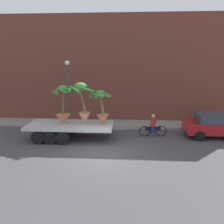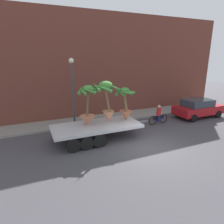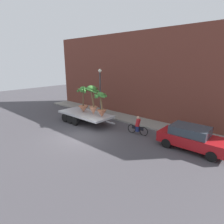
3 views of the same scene
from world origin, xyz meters
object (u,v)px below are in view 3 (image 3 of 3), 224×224
street_lamp (100,86)px  parked_car (192,138)px  potted_palm_front (92,97)px  potted_palm_middle (83,100)px  cyclist (138,126)px  flatbed_trailer (84,115)px  potted_palm_rear (101,105)px

street_lamp → parked_car: bearing=-9.8°
potted_palm_front → parked_car: potted_palm_front is taller
potted_palm_middle → parked_car: potted_palm_middle is taller
potted_palm_middle → cyclist: (5.83, 0.69, -1.45)m
flatbed_trailer → potted_palm_middle: (-0.20, 0.23, 1.36)m
potted_palm_rear → potted_palm_front: bearing=175.4°
parked_car → potted_palm_middle: bearing=-175.4°
potted_palm_front → street_lamp: (-1.54, 2.60, 0.67)m
potted_palm_rear → potted_palm_middle: (-2.48, 0.10, 0.03)m
potted_palm_front → parked_car: bearing=5.2°
cyclist → street_lamp: street_lamp is taller
potted_palm_middle → potted_palm_front: (1.23, -0.00, 0.44)m
potted_palm_rear → flatbed_trailer: bearing=-176.9°
parked_car → potted_palm_rear: bearing=-173.2°
potted_palm_middle → street_lamp: size_ratio=0.51×
potted_palm_rear → street_lamp: (-2.79, 2.70, 1.14)m
potted_palm_front → parked_car: size_ratio=0.61×
parked_car → street_lamp: size_ratio=0.90×
potted_palm_rear → potted_palm_front: size_ratio=0.83×
potted_palm_front → cyclist: bearing=8.6°
flatbed_trailer → potted_palm_rear: size_ratio=2.95×
potted_palm_front → cyclist: 5.02m
potted_palm_middle → street_lamp: 2.84m
flatbed_trailer → potted_palm_rear: potted_palm_rear is taller
potted_palm_middle → street_lamp: (-0.31, 2.60, 1.11)m
potted_palm_front → potted_palm_middle: bearing=179.9°
cyclist → street_lamp: size_ratio=0.38×
potted_palm_middle → cyclist: potted_palm_middle is taller
flatbed_trailer → potted_palm_front: size_ratio=2.44×
cyclist → street_lamp: (-6.14, 1.90, 2.56)m
flatbed_trailer → potted_palm_middle: size_ratio=2.62×
potted_palm_front → cyclist: potted_palm_front is taller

